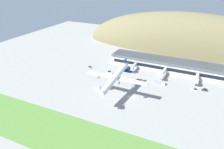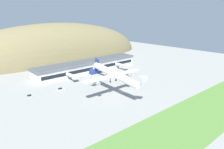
% 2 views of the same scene
% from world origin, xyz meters
% --- Properties ---
extents(ground_plane, '(361.74, 361.74, 0.00)m').
position_xyz_m(ground_plane, '(0.00, 0.00, 0.00)').
color(ground_plane, gray).
extents(grass_strip_foreground, '(325.57, 29.35, 0.08)m').
position_xyz_m(grass_strip_foreground, '(0.00, -48.37, 0.04)').
color(grass_strip_foreground, '#568438').
rests_on(grass_strip_foreground, ground_plane).
extents(hill_backdrop, '(224.43, 64.70, 75.54)m').
position_xyz_m(hill_backdrop, '(15.73, 118.52, 0.00)').
color(hill_backdrop, olive).
rests_on(hill_backdrop, ground_plane).
extents(terminal_building, '(94.03, 16.79, 9.15)m').
position_xyz_m(terminal_building, '(10.44, 53.91, 5.19)').
color(terminal_building, silver).
rests_on(terminal_building, ground_plane).
extents(jetway_0, '(3.38, 12.15, 5.43)m').
position_xyz_m(jetway_0, '(-13.86, 39.28, 3.99)').
color(jetway_0, silver).
rests_on(jetway_0, ground_plane).
extents(jetway_1, '(3.38, 16.23, 5.43)m').
position_xyz_m(jetway_1, '(11.14, 37.11, 3.99)').
color(jetway_1, silver).
rests_on(jetway_1, ground_plane).
extents(jetway_2, '(3.38, 13.58, 5.43)m').
position_xyz_m(jetway_2, '(35.71, 38.51, 3.99)').
color(jetway_2, silver).
rests_on(jetway_2, ground_plane).
extents(cargo_airplane, '(41.63, 45.94, 11.83)m').
position_xyz_m(cargo_airplane, '(-10.65, -2.11, 13.21)').
color(cargo_airplane, silver).
extents(service_car_0, '(4.02, 2.06, 1.45)m').
position_xyz_m(service_car_0, '(42.36, 30.04, 0.60)').
color(service_car_0, '#333338').
rests_on(service_car_0, ground_plane).
extents(service_car_1, '(4.42, 1.91, 1.54)m').
position_xyz_m(service_car_1, '(-29.74, 27.80, 0.64)').
color(service_car_1, silver).
rests_on(service_car_1, ground_plane).
extents(service_car_2, '(3.76, 1.77, 1.45)m').
position_xyz_m(service_car_2, '(36.24, 27.29, 0.60)').
color(service_car_2, silver).
rests_on(service_car_2, ground_plane).
extents(service_car_3, '(3.73, 1.79, 1.41)m').
position_xyz_m(service_car_3, '(-49.33, 29.67, 0.58)').
color(service_car_3, '#999EA3').
rests_on(service_car_3, ground_plane).
extents(fuel_truck, '(7.44, 2.78, 3.37)m').
position_xyz_m(fuel_truck, '(11.88, 26.02, 1.58)').
color(fuel_truck, silver).
rests_on(fuel_truck, ground_plane).
extents(traffic_cone_0, '(0.52, 0.52, 0.58)m').
position_xyz_m(traffic_cone_0, '(16.70, 13.00, 0.28)').
color(traffic_cone_0, orange).
rests_on(traffic_cone_0, ground_plane).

